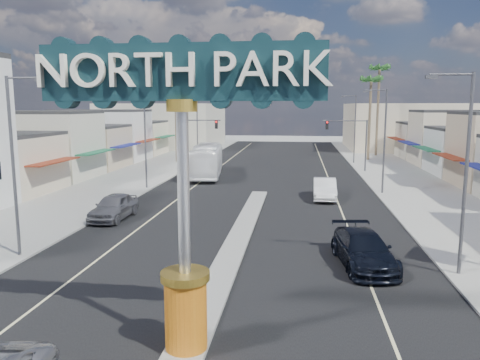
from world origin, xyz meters
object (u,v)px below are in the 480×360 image
(suv_right, at_px, (363,249))
(streetlight_r_far, at_px, (354,125))
(palm_right_mid, at_px, (371,84))
(car_parked_right, at_px, (325,189))
(traffic_signal_right, at_px, (350,135))
(palm_left_far, at_px, (175,76))
(city_bus, at_px, (207,160))
(gateway_sign, at_px, (183,163))
(streetlight_l_near, at_px, (16,158))
(palm_right_far, at_px, (379,73))
(streetlight_r_near, at_px, (463,164))
(traffic_signal_left, at_px, (194,134))
(streetlight_r_mid, at_px, (383,136))
(car_parked_left, at_px, (114,207))
(streetlight_l_mid, at_px, (147,134))
(streetlight_l_far, at_px, (198,125))

(suv_right, bearing_deg, streetlight_r_far, 76.69)
(palm_right_mid, relative_size, car_parked_right, 2.34)
(palm_right_mid, height_order, car_parked_right, palm_right_mid)
(traffic_signal_right, distance_m, streetlight_r_far, 8.14)
(palm_left_far, distance_m, city_bus, 16.29)
(gateway_sign, bearing_deg, streetlight_l_near, 142.45)
(palm_right_far, bearing_deg, streetlight_r_near, -95.02)
(traffic_signal_left, xyz_separation_m, traffic_signal_right, (18.37, 0.00, 0.00))
(traffic_signal_right, relative_size, streetlight_r_mid, 0.67)
(traffic_signal_right, distance_m, palm_right_mid, 14.10)
(streetlight_l_near, relative_size, streetlight_r_near, 1.00)
(car_parked_left, distance_m, city_bus, 20.45)
(streetlight_r_mid, bearing_deg, suv_right, -101.60)
(car_parked_left, bearing_deg, streetlight_l_mid, 98.32)
(streetlight_l_near, relative_size, palm_right_far, 0.64)
(streetlight_l_near, xyz_separation_m, car_parked_left, (1.43, 8.34, -4.21))
(car_parked_left, bearing_deg, streetlight_r_mid, 32.26)
(streetlight_r_near, height_order, streetlight_r_far, same)
(gateway_sign, xyz_separation_m, palm_right_far, (15.00, 60.02, 6.46))
(streetlight_l_mid, xyz_separation_m, streetlight_r_far, (20.87, 22.00, 0.00))
(palm_right_mid, bearing_deg, city_bus, -138.54)
(traffic_signal_right, xyz_separation_m, palm_right_far, (5.82, 18.01, 8.11))
(palm_right_far, xyz_separation_m, suv_right, (-8.51, -51.19, -11.57))
(streetlight_l_near, height_order, suv_right, streetlight_l_near)
(traffic_signal_left, distance_m, palm_right_far, 31.22)
(streetlight_r_mid, height_order, palm_right_mid, palm_right_mid)
(streetlight_r_near, distance_m, palm_right_mid, 46.40)
(gateway_sign, xyz_separation_m, city_bus, (-6.65, 36.66, -4.22))
(traffic_signal_left, height_order, streetlight_l_near, streetlight_l_near)
(streetlight_l_near, bearing_deg, palm_right_mid, 63.01)
(streetlight_r_far, bearing_deg, traffic_signal_left, -157.80)
(traffic_signal_left, distance_m, traffic_signal_right, 18.37)
(streetlight_l_far, xyz_separation_m, suv_right, (16.93, -41.19, -4.25))
(streetlight_l_mid, xyz_separation_m, palm_right_mid, (23.43, 26.00, 5.54))
(palm_right_far, relative_size, city_bus, 1.15)
(streetlight_r_near, distance_m, car_parked_left, 21.56)
(streetlight_r_far, distance_m, palm_right_far, 13.21)
(gateway_sign, bearing_deg, palm_right_mid, 76.47)
(gateway_sign, relative_size, streetlight_l_far, 1.02)
(streetlight_l_mid, height_order, car_parked_right, streetlight_l_mid)
(palm_left_far, xyz_separation_m, palm_right_far, (28.00, 12.00, 0.89))
(traffic_signal_left, height_order, traffic_signal_right, same)
(streetlight_l_near, height_order, streetlight_l_mid, same)
(palm_right_far, bearing_deg, car_parked_left, -118.80)
(streetlight_r_far, xyz_separation_m, suv_right, (-3.94, -41.19, -4.25))
(streetlight_l_near, bearing_deg, streetlight_r_mid, 43.79)
(traffic_signal_left, relative_size, palm_right_mid, 0.50)
(traffic_signal_left, distance_m, streetlight_l_mid, 14.07)
(palm_left_far, bearing_deg, streetlight_l_mid, -82.69)
(streetlight_r_far, xyz_separation_m, city_bus, (-17.08, -13.36, -3.36))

